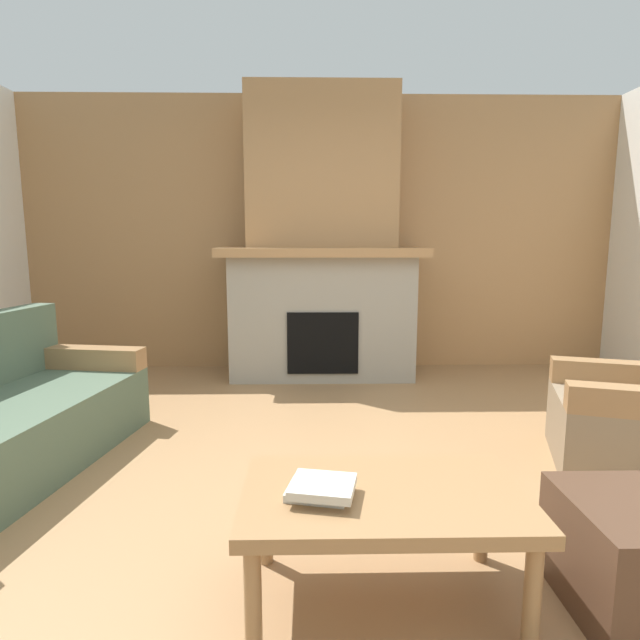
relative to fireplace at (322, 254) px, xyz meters
The scene contains 6 objects.
ground 2.87m from the fireplace, 90.00° to the right, with size 9.00×9.00×0.00m, color #9E754C.
wall_back_wood_panel 0.42m from the fireplace, 90.00° to the left, with size 6.00×0.12×2.70m, color #A87A4C.
fireplace is the anchor object (origin of this frame).
armchair 2.92m from the fireplace, 51.01° to the right, with size 0.96×0.96×0.85m.
coffee_table 3.36m from the fireplace, 87.50° to the right, with size 1.00×0.60×0.43m.
book_stack_near_edge 3.39m from the fireplace, 91.42° to the right, with size 0.26×0.24×0.06m.
Camera 1 is at (-0.12, -2.35, 1.30)m, focal length 29.20 mm.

